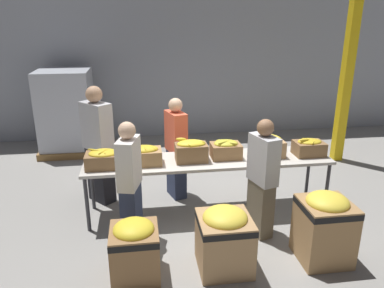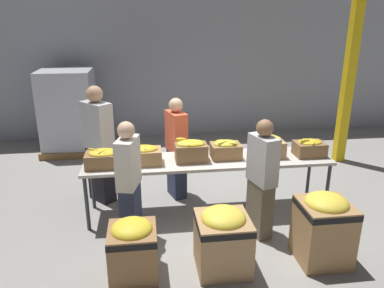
{
  "view_description": "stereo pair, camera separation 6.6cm",
  "coord_description": "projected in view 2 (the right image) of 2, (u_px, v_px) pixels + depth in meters",
  "views": [
    {
      "loc": [
        -0.92,
        -4.74,
        2.66
      ],
      "look_at": [
        -0.21,
        0.14,
        0.98
      ],
      "focal_mm": 35.0,
      "sensor_mm": 36.0,
      "label": 1
    },
    {
      "loc": [
        -0.85,
        -4.75,
        2.66
      ],
      "look_at": [
        -0.21,
        0.14,
        0.98
      ],
      "focal_mm": 35.0,
      "sensor_mm": 36.0,
      "label": 2
    }
  ],
  "objects": [
    {
      "name": "banana_box_3",
      "position": [
        226.0,
        149.0,
        5.18
      ],
      "size": [
        0.41,
        0.31,
        0.27
      ],
      "color": "olive",
      "rests_on": "sorting_table"
    },
    {
      "name": "sorting_table",
      "position": [
        208.0,
        162.0,
        5.18
      ],
      "size": [
        3.39,
        0.72,
        0.8
      ],
      "color": "beige",
      "rests_on": "ground_plane"
    },
    {
      "name": "donation_bin_0",
      "position": [
        133.0,
        247.0,
        3.96
      ],
      "size": [
        0.51,
        0.51,
        0.66
      ],
      "color": "olive",
      "rests_on": "ground_plane"
    },
    {
      "name": "volunteer_3",
      "position": [
        261.0,
        180.0,
        4.6
      ],
      "size": [
        0.31,
        0.45,
        1.53
      ],
      "rotation": [
        0.0,
        0.0,
        1.85
      ],
      "color": "#6B604C",
      "rests_on": "ground_plane"
    },
    {
      "name": "banana_box_1",
      "position": [
        144.0,
        155.0,
        4.97
      ],
      "size": [
        0.47,
        0.31,
        0.26
      ],
      "color": "#A37A4C",
      "rests_on": "sorting_table"
    },
    {
      "name": "banana_box_5",
      "position": [
        309.0,
        147.0,
        5.27
      ],
      "size": [
        0.41,
        0.31,
        0.26
      ],
      "color": "olive",
      "rests_on": "sorting_table"
    },
    {
      "name": "donation_bin_1",
      "position": [
        223.0,
        237.0,
        4.07
      ],
      "size": [
        0.57,
        0.57,
        0.73
      ],
      "color": "tan",
      "rests_on": "ground_plane"
    },
    {
      "name": "volunteer_1",
      "position": [
        99.0,
        146.0,
        5.47
      ],
      "size": [
        0.49,
        0.51,
        1.76
      ],
      "rotation": [
        0.0,
        0.0,
        -0.85
      ],
      "color": "black",
      "rests_on": "ground_plane"
    },
    {
      "name": "banana_box_0",
      "position": [
        104.0,
        158.0,
        4.87
      ],
      "size": [
        0.47,
        0.31,
        0.25
      ],
      "color": "olive",
      "rests_on": "sorting_table"
    },
    {
      "name": "volunteer_0",
      "position": [
        176.0,
        149.0,
        5.64
      ],
      "size": [
        0.32,
        0.46,
        1.55
      ],
      "rotation": [
        0.0,
        0.0,
        -1.27
      ],
      "color": "#2D3856",
      "rests_on": "ground_plane"
    },
    {
      "name": "support_pillar",
      "position": [
        352.0,
        56.0,
        6.69
      ],
      "size": [
        0.17,
        0.17,
        4.0
      ],
      "color": "yellow",
      "rests_on": "ground_plane"
    },
    {
      "name": "volunteer_2",
      "position": [
        129.0,
        183.0,
        4.51
      ],
      "size": [
        0.3,
        0.45,
        1.53
      ],
      "rotation": [
        0.0,
        0.0,
        1.32
      ],
      "color": "#2D3856",
      "rests_on": "ground_plane"
    },
    {
      "name": "banana_box_2",
      "position": [
        191.0,
        150.0,
        5.05
      ],
      "size": [
        0.43,
        0.29,
        0.32
      ],
      "color": "olive",
      "rests_on": "sorting_table"
    },
    {
      "name": "pallet_stack_0",
      "position": [
        69.0,
        112.0,
        7.59
      ],
      "size": [
        1.11,
        1.11,
        1.67
      ],
      "color": "olive",
      "rests_on": "ground_plane"
    },
    {
      "name": "ground_plane",
      "position": [
        208.0,
        210.0,
        5.42
      ],
      "size": [
        30.0,
        30.0,
        0.0
      ],
      "primitive_type": "plane",
      "color": "gray"
    },
    {
      "name": "wall_back",
      "position": [
        180.0,
        48.0,
        8.31
      ],
      "size": [
        16.0,
        0.08,
        4.0
      ],
      "color": "#9399A3",
      "rests_on": "ground_plane"
    },
    {
      "name": "donation_bin_2",
      "position": [
        324.0,
        226.0,
        4.19
      ],
      "size": [
        0.56,
        0.56,
        0.82
      ],
      "color": "#A37A4C",
      "rests_on": "ground_plane"
    },
    {
      "name": "banana_box_4",
      "position": [
        269.0,
        146.0,
        5.23
      ],
      "size": [
        0.41,
        0.32,
        0.32
      ],
      "color": "tan",
      "rests_on": "sorting_table"
    }
  ]
}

